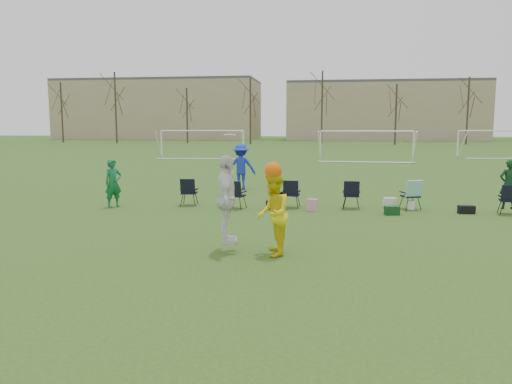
% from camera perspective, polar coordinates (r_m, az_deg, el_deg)
% --- Properties ---
extents(ground, '(260.00, 260.00, 0.00)m').
position_cam_1_polar(ground, '(9.45, 2.43, -9.74)').
color(ground, '#2C5219').
rests_on(ground, ground).
extents(fielder_green_near, '(0.70, 0.73, 1.68)m').
position_cam_1_polar(fielder_green_near, '(17.98, -16.00, 0.97)').
color(fielder_green_near, '#126536').
rests_on(fielder_green_near, ground).
extents(fielder_blue, '(1.44, 1.02, 2.02)m').
position_cam_1_polar(fielder_blue, '(22.21, -1.74, 2.91)').
color(fielder_blue, '#182DBA').
rests_on(fielder_blue, ground).
extents(center_contest, '(1.79, 1.23, 2.65)m').
position_cam_1_polar(center_contest, '(10.90, -0.63, -1.61)').
color(center_contest, white).
rests_on(center_contest, ground).
extents(sideline_setup, '(11.30, 1.96, 1.76)m').
position_cam_1_polar(sideline_setup, '(17.16, 11.19, -0.26)').
color(sideline_setup, '#0E3318').
rests_on(sideline_setup, ground).
extents(goal_left, '(7.39, 0.76, 2.46)m').
position_cam_1_polar(goal_left, '(44.35, -6.16, 6.36)').
color(goal_left, white).
rests_on(goal_left, ground).
extents(goal_mid, '(7.40, 0.63, 2.46)m').
position_cam_1_polar(goal_mid, '(41.11, 12.50, 6.14)').
color(goal_mid, white).
rests_on(goal_mid, ground).
extents(goal_right, '(7.35, 1.14, 2.46)m').
position_cam_1_polar(goal_right, '(49.36, 26.05, 5.76)').
color(goal_right, white).
rests_on(goal_right, ground).
extents(tree_line, '(110.28, 3.28, 11.40)m').
position_cam_1_polar(tree_line, '(78.86, 7.70, 9.14)').
color(tree_line, '#382B21').
rests_on(tree_line, ground).
extents(building_row, '(126.00, 16.00, 13.00)m').
position_cam_1_polar(building_row, '(105.19, 11.40, 9.14)').
color(building_row, tan).
rests_on(building_row, ground).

